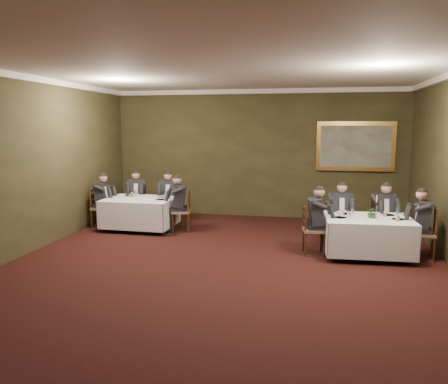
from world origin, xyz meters
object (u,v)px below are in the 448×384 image
(diner_sec_endleft, at_px, (101,207))
(diner_sec_backright, at_px, (169,203))
(diner_sec_endright, at_px, (181,210))
(chair_sec_endleft, at_px, (101,216))
(chair_main_backleft, at_px, (339,231))
(candlestick, at_px, (376,209))
(chair_sec_backleft, at_px, (138,210))
(chair_main_endright, at_px, (424,244))
(table_second, at_px, (140,211))
(diner_main_endright, at_px, (424,232))
(diner_sec_backleft, at_px, (137,202))
(chair_main_endleft, at_px, (313,240))
(chair_sec_endright, at_px, (182,220))
(diner_main_backleft, at_px, (340,221))
(chair_main_backright, at_px, (382,232))
(diner_main_endleft, at_px, (314,229))
(chair_sec_backright, at_px, (170,212))
(painting, at_px, (355,146))
(diner_main_backright, at_px, (383,222))
(centerpiece, at_px, (372,212))
(table_main, at_px, (368,234))

(diner_sec_endleft, bearing_deg, diner_sec_backright, 110.86)
(diner_sec_endright, bearing_deg, diner_sec_backright, 22.20)
(chair_sec_endleft, bearing_deg, diner_sec_endleft, 90.00)
(diner_sec_endleft, bearing_deg, chair_main_backleft, 77.92)
(candlestick, bearing_deg, diner_sec_backright, 157.33)
(chair_sec_backleft, bearing_deg, chair_main_endright, 150.17)
(table_second, distance_m, diner_main_endright, 6.34)
(chair_sec_backleft, distance_m, diner_sec_backleft, 0.23)
(chair_main_endleft, height_order, chair_main_endright, same)
(chair_main_endleft, distance_m, chair_sec_backleft, 5.09)
(chair_main_backleft, xyz_separation_m, chair_sec_endright, (-3.66, 0.41, 0.00))
(chair_main_endleft, xyz_separation_m, diner_sec_backright, (-3.70, 2.14, 0.23))
(diner_main_backleft, relative_size, chair_sec_endleft, 1.35)
(chair_main_backright, xyz_separation_m, diner_main_endright, (0.63, -0.81, 0.23))
(chair_sec_backleft, bearing_deg, diner_sec_backright, 165.67)
(diner_sec_backright, height_order, diner_sec_endleft, same)
(chair_main_backleft, xyz_separation_m, diner_main_endleft, (-0.55, -0.87, 0.23))
(chair_sec_backright, xyz_separation_m, diner_sec_endleft, (-1.51, -0.83, 0.23))
(painting, bearing_deg, chair_sec_backright, -165.61)
(diner_main_backright, height_order, chair_sec_endleft, diner_main_backright)
(chair_sec_endleft, distance_m, candlestick, 6.55)
(diner_sec_endright, height_order, painting, painting)
(chair_main_backleft, distance_m, chair_sec_backright, 4.45)
(chair_sec_endright, bearing_deg, diner_sec_backleft, 47.71)
(chair_main_backright, bearing_deg, chair_sec_endleft, -18.21)
(chair_sec_backleft, distance_m, diner_sec_endright, 1.75)
(candlestick, bearing_deg, painting, 92.50)
(diner_sec_endleft, bearing_deg, centerpiece, 70.83)
(chair_main_backleft, bearing_deg, chair_sec_endleft, -12.40)
(table_second, relative_size, chair_sec_endleft, 1.70)
(chair_main_backright, distance_m, diner_sec_endleft, 6.66)
(diner_main_endleft, xyz_separation_m, diner_sec_endright, (-3.13, 1.28, 0.00))
(diner_sec_backright, xyz_separation_m, chair_sec_endright, (0.60, -0.86, -0.23))
(diner_sec_backleft, xyz_separation_m, chair_sec_endleft, (-0.63, -0.84, -0.23))
(centerpiece, bearing_deg, table_main, 162.10)
(chair_sec_endright, xyz_separation_m, diner_sec_endleft, (-2.11, 0.04, 0.23))
(table_main, xyz_separation_m, diner_main_backleft, (-0.48, 0.81, 0.06))
(table_second, relative_size, diner_sec_endright, 1.27)
(diner_main_endleft, distance_m, diner_sec_endleft, 5.39)
(diner_sec_endright, distance_m, diner_sec_endleft, 2.10)
(diner_main_backleft, distance_m, chair_main_endleft, 1.05)
(diner_sec_backleft, height_order, chair_sec_endright, diner_sec_backleft)
(chair_main_backleft, distance_m, chair_sec_endleft, 5.80)
(diner_main_backright, relative_size, candlestick, 2.99)
(table_main, xyz_separation_m, diner_main_backright, (0.40, 0.85, 0.06))
(diner_main_backright, bearing_deg, diner_main_endright, 113.18)
(chair_sec_endright, bearing_deg, centerpiece, -118.58)
(chair_main_backleft, relative_size, diner_main_backright, 0.74)
(chair_main_endright, height_order, chair_sec_backleft, same)
(diner_sec_endright, bearing_deg, chair_main_backright, -106.61)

